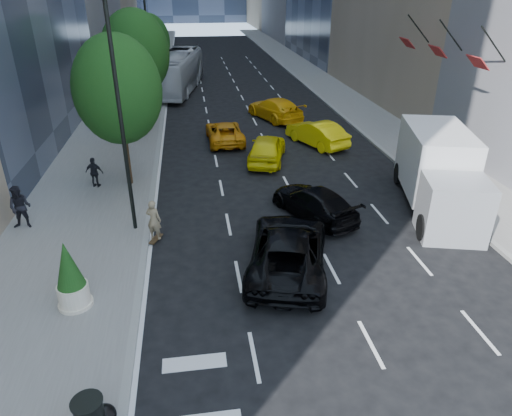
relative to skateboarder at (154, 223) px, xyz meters
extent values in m
plane|color=black|center=(5.60, -3.00, -0.87)|extent=(160.00, 160.00, 0.00)
cube|color=slate|center=(-3.40, 27.00, -0.79)|extent=(6.00, 120.00, 0.15)
cube|color=slate|center=(15.60, 27.00, -0.79)|extent=(4.00, 120.00, 0.15)
cylinder|color=black|center=(-0.90, 1.00, 4.28)|extent=(0.16, 0.16, 10.00)
cylinder|color=black|center=(-0.90, 19.00, 4.28)|extent=(0.16, 0.16, 10.00)
cylinder|color=#312013|center=(-1.60, 6.00, 0.86)|extent=(0.30, 0.30, 3.15)
ellipsoid|color=#103E11|center=(-1.60, 6.00, 4.11)|extent=(4.20, 4.20, 5.25)
cylinder|color=#312013|center=(-1.60, 16.00, 0.97)|extent=(0.30, 0.30, 3.38)
ellipsoid|color=#103E11|center=(-1.60, 16.00, 4.46)|extent=(4.50, 4.50, 5.62)
cylinder|color=#312013|center=(-1.60, 29.00, 0.75)|extent=(0.30, 0.30, 2.93)
ellipsoid|color=#103E11|center=(-1.60, 29.00, 3.77)|extent=(3.90, 3.90, 4.88)
cylinder|color=black|center=(-0.80, 37.00, 1.88)|extent=(0.14, 0.14, 5.20)
imported|color=black|center=(-0.80, 37.00, 3.48)|extent=(2.48, 0.53, 1.00)
cylinder|color=black|center=(16.75, 5.00, 5.98)|extent=(1.75, 0.08, 1.75)
cube|color=maroon|center=(16.10, 5.00, 5.13)|extent=(0.64, 1.30, 0.64)
cylinder|color=black|center=(16.75, 9.00, 5.98)|extent=(1.75, 0.08, 1.75)
cube|color=maroon|center=(16.10, 9.00, 5.13)|extent=(0.64, 1.30, 0.64)
cylinder|color=black|center=(16.75, 13.00, 5.98)|extent=(1.75, 0.08, 1.75)
cube|color=maroon|center=(16.10, 13.00, 5.13)|extent=(0.64, 1.30, 0.64)
imported|color=#8A7756|center=(0.00, 0.00, 0.00)|extent=(0.75, 0.64, 1.73)
imported|color=black|center=(4.99, -2.74, -0.04)|extent=(4.19, 6.44, 1.65)
imported|color=black|center=(7.01, 1.21, -0.17)|extent=(3.64, 5.20, 1.40)
imported|color=yellow|center=(6.10, 8.50, -0.05)|extent=(3.21, 5.15, 1.64)
imported|color=yellow|center=(9.80, 11.00, -0.08)|extent=(3.45, 5.05, 1.58)
imported|color=orange|center=(3.93, 12.46, -0.19)|extent=(2.38, 4.92, 1.35)
imported|color=#FFB50D|center=(8.25, 17.50, -0.05)|extent=(4.16, 6.06, 1.63)
imported|color=silver|center=(0.80, 28.74, 0.96)|extent=(5.35, 13.45, 3.65)
cube|color=silver|center=(13.13, 2.27, 1.16)|extent=(3.82, 5.54, 2.95)
cube|color=gray|center=(12.19, -1.33, 0.39)|extent=(2.99, 2.76, 2.52)
cylinder|color=black|center=(10.97, -1.46, -0.32)|extent=(0.65, 1.16, 1.09)
cylinder|color=black|center=(13.19, -2.04, -0.32)|extent=(0.65, 1.16, 1.09)
cylinder|color=black|center=(12.47, 4.26, -0.32)|extent=(0.65, 1.16, 1.09)
cylinder|color=black|center=(14.69, 3.67, -0.32)|extent=(0.65, 1.16, 1.09)
imported|color=black|center=(-5.60, 1.75, 0.24)|extent=(0.98, 0.79, 1.90)
imported|color=black|center=(-3.25, 5.76, 0.07)|extent=(0.99, 0.62, 1.57)
cylinder|color=beige|center=(-2.36, -4.03, -0.32)|extent=(0.99, 0.99, 0.79)
cone|color=#103E11|center=(-2.36, -4.03, 0.86)|extent=(0.89, 0.89, 1.58)
camera|label=1|loc=(1.73, -16.69, 8.80)|focal=32.00mm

